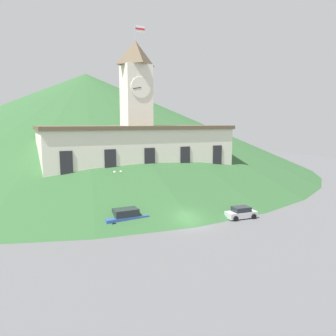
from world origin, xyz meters
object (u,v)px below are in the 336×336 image
car_gray_pickup (216,199)px  car_blue_van (126,218)px  pedestrian (124,208)px  street_lamp_left (118,181)px  street_lamp_far_right (180,180)px  car_silver_hatch (241,213)px

car_gray_pickup → car_blue_van: size_ratio=1.07×
car_blue_van → pedestrian: size_ratio=2.90×
car_gray_pickup → car_blue_van: 15.80m
street_lamp_left → car_gray_pickup: 14.69m
pedestrian → car_blue_van: bearing=-137.1°
street_lamp_far_right → pedestrian: (-10.62, -4.24, -2.30)m
car_blue_van → car_silver_hatch: size_ratio=1.27×
car_blue_van → car_silver_hatch: bearing=-12.7°
street_lamp_left → pedestrian: bearing=-97.7°
car_blue_van → pedestrian: car_blue_van is taller
pedestrian → street_lamp_left: bearing=49.8°
car_blue_van → pedestrian: (1.18, 4.58, -0.01)m
street_lamp_left → car_blue_van: 9.43m
car_gray_pickup → car_silver_hatch: (-1.02, -7.18, -0.12)m
car_gray_pickup → car_silver_hatch: bearing=76.1°
car_silver_hatch → pedestrian: pedestrian is taller
street_lamp_far_right → car_blue_van: street_lamp_far_right is taller
street_lamp_left → car_silver_hatch: 17.63m
street_lamp_far_right → car_gray_pickup: street_lamp_far_right is taller
street_lamp_far_right → pedestrian: 11.67m
pedestrian → car_gray_pickup: bearing=-35.0°
car_gray_pickup → pedestrian: 14.12m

